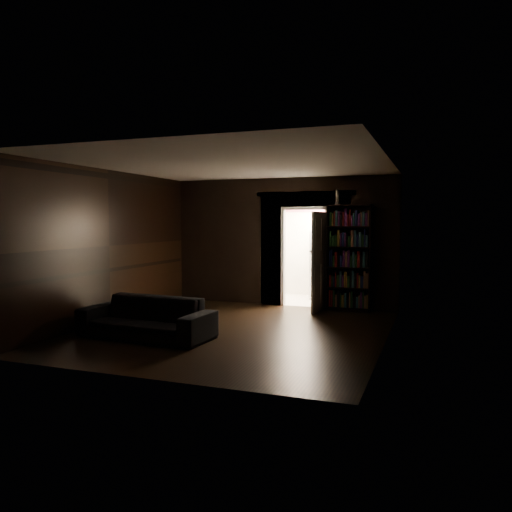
{
  "coord_description": "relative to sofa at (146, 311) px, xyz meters",
  "views": [
    {
      "loc": [
        3.22,
        -7.72,
        1.86
      ],
      "look_at": [
        0.06,
        0.9,
        1.21
      ],
      "focal_mm": 35.0,
      "sensor_mm": 36.0,
      "label": 1
    }
  ],
  "objects": [
    {
      "name": "room_walls",
      "position": [
        1.13,
        1.99,
        1.26
      ],
      "size": [
        5.02,
        5.61,
        2.84
      ],
      "color": "black",
      "rests_on": "ground"
    },
    {
      "name": "ground",
      "position": [
        1.14,
        0.92,
        -0.42
      ],
      "size": [
        5.5,
        5.5,
        0.0
      ],
      "primitive_type": "plane",
      "color": "black",
      "rests_on": "ground"
    },
    {
      "name": "bookshelf",
      "position": [
        2.64,
        3.51,
        0.68
      ],
      "size": [
        0.95,
        0.53,
        2.2
      ],
      "primitive_type": "cube",
      "rotation": [
        0.0,
        0.0,
        -0.25
      ],
      "color": "black",
      "rests_on": "ground"
    },
    {
      "name": "figurine",
      "position": [
        2.39,
        3.46,
        1.94
      ],
      "size": [
        0.11,
        0.11,
        0.31
      ],
      "primitive_type": "cube",
      "rotation": [
        0.0,
        0.0,
        0.03
      ],
      "color": "white",
      "rests_on": "bookshelf"
    },
    {
      "name": "kitchen_alcove",
      "position": [
        1.64,
        4.79,
        0.79
      ],
      "size": [
        2.2,
        1.8,
        2.6
      ],
      "color": "beige",
      "rests_on": "ground"
    },
    {
      "name": "refrigerator",
      "position": [
        1.89,
        4.95,
        0.41
      ],
      "size": [
        0.92,
        0.88,
        1.65
      ],
      "primitive_type": "cube",
      "rotation": [
        0.0,
        0.0,
        -0.32
      ],
      "color": "white",
      "rests_on": "ground"
    },
    {
      "name": "sofa",
      "position": [
        0.0,
        0.0,
        0.0
      ],
      "size": [
        2.23,
        1.08,
        0.84
      ],
      "primitive_type": "imported",
      "rotation": [
        0.0,
        0.0,
        -0.07
      ],
      "color": "black",
      "rests_on": "ground"
    },
    {
      "name": "door",
      "position": [
        2.07,
        3.23,
        0.61
      ],
      "size": [
        0.13,
        0.85,
        2.05
      ],
      "primitive_type": "cube",
      "rotation": [
        0.0,
        0.0,
        1.48
      ],
      "color": "silver",
      "rests_on": "ground"
    },
    {
      "name": "bottles",
      "position": [
        1.82,
        4.93,
        1.36
      ],
      "size": [
        0.62,
        0.34,
        0.26
      ],
      "primitive_type": "cube",
      "rotation": [
        0.0,
        0.0,
        -0.43
      ],
      "color": "black",
      "rests_on": "refrigerator"
    }
  ]
}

